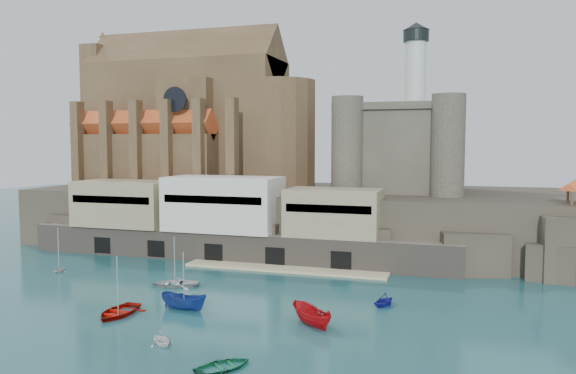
# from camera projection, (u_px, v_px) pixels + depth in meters

# --- Properties ---
(ground) EXTENTS (300.00, 300.00, 0.00)m
(ground) POSITION_uv_depth(u_px,v_px,m) (221.00, 302.00, 64.83)
(ground) COLOR #17484E
(ground) RESTS_ON ground
(promontory) EXTENTS (100.00, 36.00, 10.00)m
(promontory) POSITION_uv_depth(u_px,v_px,m) (309.00, 217.00, 101.94)
(promontory) COLOR #2B2720
(promontory) RESTS_ON ground
(quay) EXTENTS (70.00, 12.00, 13.05)m
(quay) POSITION_uv_depth(u_px,v_px,m) (222.00, 220.00, 89.34)
(quay) COLOR #6F6559
(quay) RESTS_ON ground
(church) EXTENTS (47.00, 25.93, 30.51)m
(church) POSITION_uv_depth(u_px,v_px,m) (195.00, 124.00, 110.12)
(church) COLOR #4C3823
(church) RESTS_ON promontory
(castle_keep) EXTENTS (21.20, 21.20, 29.30)m
(castle_keep) POSITION_uv_depth(u_px,v_px,m) (402.00, 143.00, 97.66)
(castle_keep) COLOR #464237
(castle_keep) RESTS_ON promontory
(boat_0) EXTENTS (4.52, 1.35, 6.31)m
(boat_0) POSITION_uv_depth(u_px,v_px,m) (118.00, 315.00, 60.11)
(boat_0) COLOR #9D0902
(boat_0) RESTS_ON ground
(boat_1) EXTENTS (2.78, 3.00, 2.98)m
(boat_1) POSITION_uv_depth(u_px,v_px,m) (161.00, 344.00, 51.30)
(boat_1) COLOR white
(boat_1) RESTS_ON ground
(boat_2) EXTENTS (2.47, 2.42, 5.81)m
(boat_2) POSITION_uv_depth(u_px,v_px,m) (184.00, 309.00, 62.15)
(boat_2) COLOR navy
(boat_2) RESTS_ON ground
(boat_3) EXTENTS (3.41, 2.95, 4.93)m
(boat_3) POSITION_uv_depth(u_px,v_px,m) (224.00, 368.00, 45.78)
(boat_3) COLOR #11643E
(boat_3) RESTS_ON ground
(boat_4) EXTENTS (2.53, 1.88, 2.62)m
(boat_4) POSITION_uv_depth(u_px,v_px,m) (59.00, 272.00, 80.05)
(boat_4) COLOR silver
(boat_4) RESTS_ON ground
(boat_5) EXTENTS (3.14, 3.14, 5.84)m
(boat_5) POSITION_uv_depth(u_px,v_px,m) (311.00, 325.00, 56.84)
(boat_5) COLOR #AF0B11
(boat_5) RESTS_ON ground
(boat_6) EXTENTS (2.64, 4.57, 6.16)m
(boat_6) POSITION_uv_depth(u_px,v_px,m) (175.00, 286.00, 72.29)
(boat_6) COLOR beige
(boat_6) RESTS_ON ground
(boat_7) EXTENTS (3.50, 2.92, 3.48)m
(boat_7) POSITION_uv_depth(u_px,v_px,m) (384.00, 306.00, 63.50)
(boat_7) COLOR navy
(boat_7) RESTS_ON ground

